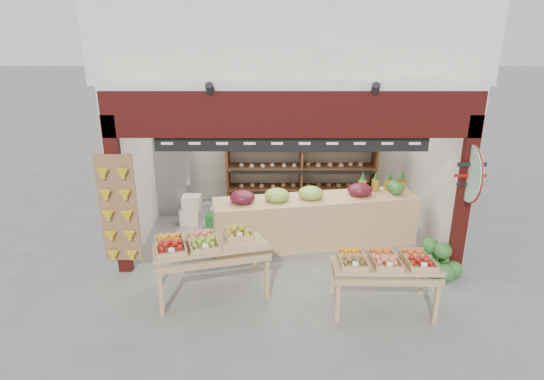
{
  "coord_description": "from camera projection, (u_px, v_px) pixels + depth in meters",
  "views": [
    {
      "loc": [
        -0.29,
        -8.21,
        4.12
      ],
      "look_at": [
        -0.3,
        -0.2,
        1.12
      ],
      "focal_mm": 32.0,
      "sensor_mm": 36.0,
      "label": 1
    }
  ],
  "objects": [
    {
      "name": "ground",
      "position": [
        288.0,
        242.0,
        9.14
      ],
      "size": [
        60.0,
        60.0,
        0.0
      ],
      "primitive_type": "plane",
      "color": "#62625E",
      "rests_on": "ground"
    },
    {
      "name": "shop_structure",
      "position": [
        288.0,
        20.0,
        9.27
      ],
      "size": [
        6.36,
        5.12,
        5.4
      ],
      "color": "white",
      "rests_on": "ground"
    },
    {
      "name": "refrigerator",
      "position": [
        173.0,
        167.0,
        10.28
      ],
      "size": [
        0.8,
        0.8,
        1.96
      ],
      "primitive_type": "cube",
      "rotation": [
        0.0,
        0.0,
        0.05
      ],
      "color": "#B0B3B7",
      "rests_on": "ground"
    },
    {
      "name": "watermelon_pile",
      "position": [
        438.0,
        262.0,
        7.98
      ],
      "size": [
        0.71,
        0.73,
        0.56
      ],
      "color": "#1B511B",
      "rests_on": "ground"
    },
    {
      "name": "gift_sign",
      "position": [
        470.0,
        173.0,
        7.45
      ],
      "size": [
        0.04,
        0.93,
        0.92
      ],
      "color": "silver",
      "rests_on": "ground"
    },
    {
      "name": "display_table_right",
      "position": [
        384.0,
        262.0,
        6.88
      ],
      "size": [
        1.5,
        0.85,
        0.96
      ],
      "color": "tan",
      "rests_on": "ground"
    },
    {
      "name": "back_shelving",
      "position": [
        302.0,
        151.0,
        10.51
      ],
      "size": [
        3.28,
        0.54,
        2.0
      ],
      "color": "brown",
      "rests_on": "ground"
    },
    {
      "name": "banana_board",
      "position": [
        118.0,
        212.0,
        7.65
      ],
      "size": [
        0.6,
        0.15,
        1.8
      ],
      "color": "brown",
      "rests_on": "ground"
    },
    {
      "name": "cardboard_stack",
      "position": [
        203.0,
        213.0,
        9.84
      ],
      "size": [
        0.96,
        0.7,
        0.62
      ],
      "color": "beige",
      "rests_on": "ground"
    },
    {
      "name": "display_table_left",
      "position": [
        202.0,
        244.0,
        7.23
      ],
      "size": [
        1.86,
        1.33,
        1.06
      ],
      "color": "tan",
      "rests_on": "ground"
    },
    {
      "name": "mid_counter",
      "position": [
        315.0,
        219.0,
        8.88
      ],
      "size": [
        3.77,
        1.35,
        1.15
      ],
      "color": "tan",
      "rests_on": "ground"
    }
  ]
}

